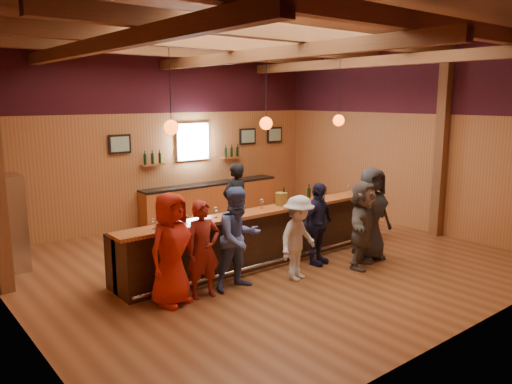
% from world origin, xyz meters
% --- Properties ---
extents(room, '(9.04, 9.00, 4.52)m').
position_xyz_m(room, '(0.00, 0.06, 3.21)').
color(room, brown).
rests_on(room, ground).
extents(bar_counter, '(6.30, 1.07, 1.11)m').
position_xyz_m(bar_counter, '(0.02, 0.15, 0.52)').
color(bar_counter, black).
rests_on(bar_counter, ground).
extents(back_bar_cabinet, '(4.00, 0.52, 0.95)m').
position_xyz_m(back_bar_cabinet, '(1.20, 3.72, 0.48)').
color(back_bar_cabinet, '#98451B').
rests_on(back_bar_cabinet, ground).
extents(window, '(0.95, 0.09, 0.95)m').
position_xyz_m(window, '(0.80, 3.95, 2.05)').
color(window, silver).
rests_on(window, room).
extents(framed_pictures, '(5.35, 0.05, 0.45)m').
position_xyz_m(framed_pictures, '(1.67, 3.94, 2.10)').
color(framed_pictures, black).
rests_on(framed_pictures, room).
extents(wine_shelves, '(3.00, 0.18, 0.30)m').
position_xyz_m(wine_shelves, '(0.80, 3.88, 1.62)').
color(wine_shelves, '#98451B').
rests_on(wine_shelves, room).
extents(pendant_lights, '(4.24, 0.24, 1.37)m').
position_xyz_m(pendant_lights, '(0.00, 0.00, 2.71)').
color(pendant_lights, black).
rests_on(pendant_lights, room).
extents(stainless_fridge, '(0.70, 0.70, 1.80)m').
position_xyz_m(stainless_fridge, '(-4.10, 2.60, 0.90)').
color(stainless_fridge, silver).
rests_on(stainless_fridge, ground).
extents(customer_orange, '(0.99, 0.78, 1.77)m').
position_xyz_m(customer_orange, '(-2.43, -0.66, 0.89)').
color(customer_orange, red).
rests_on(customer_orange, ground).
extents(customer_redvest, '(0.62, 0.44, 1.59)m').
position_xyz_m(customer_redvest, '(-1.90, -0.73, 0.79)').
color(customer_redvest, maroon).
rests_on(customer_redvest, ground).
extents(customer_denim, '(0.86, 0.68, 1.74)m').
position_xyz_m(customer_denim, '(-1.23, -0.78, 0.87)').
color(customer_denim, '#4B5C97').
rests_on(customer_denim, ground).
extents(customer_white, '(1.09, 0.80, 1.51)m').
position_xyz_m(customer_white, '(-0.16, -1.10, 0.76)').
color(customer_white, silver).
rests_on(customer_white, ground).
extents(customer_navy, '(1.00, 0.58, 1.60)m').
position_xyz_m(customer_navy, '(0.69, -0.72, 0.80)').
color(customer_navy, '#1D1B37').
rests_on(customer_navy, ground).
extents(customer_brown, '(1.61, 1.06, 1.67)m').
position_xyz_m(customer_brown, '(1.23, -1.38, 0.83)').
color(customer_brown, '#5D534A').
rests_on(customer_brown, ground).
extents(customer_dark, '(0.97, 0.71, 1.84)m').
position_xyz_m(customer_dark, '(1.75, -1.15, 0.92)').
color(customer_dark, '#262628').
rests_on(customer_dark, ground).
extents(bartender, '(0.69, 0.48, 1.82)m').
position_xyz_m(bartender, '(0.22, 1.29, 0.91)').
color(bartender, black).
rests_on(bartender, ground).
extents(ice_bucket, '(0.23, 0.23, 0.25)m').
position_xyz_m(ice_bucket, '(0.30, -0.10, 1.23)').
color(ice_bucket, brown).
rests_on(ice_bucket, bar_counter).
extents(bottle_a, '(0.07, 0.07, 0.34)m').
position_xyz_m(bottle_a, '(0.38, -0.10, 1.24)').
color(bottle_a, black).
rests_on(bottle_a, bar_counter).
extents(bottle_b, '(0.07, 0.07, 0.34)m').
position_xyz_m(bottle_b, '(1.06, -0.10, 1.24)').
color(bottle_b, black).
rests_on(bottle_b, bar_counter).
extents(glass_a, '(0.08, 0.08, 0.18)m').
position_xyz_m(glass_a, '(-2.46, -0.17, 1.24)').
color(glass_a, silver).
rests_on(glass_a, bar_counter).
extents(glass_b, '(0.07, 0.07, 0.17)m').
position_xyz_m(glass_b, '(-1.89, -0.20, 1.23)').
color(glass_b, silver).
rests_on(glass_b, bar_counter).
extents(glass_c, '(0.09, 0.09, 0.19)m').
position_xyz_m(glass_c, '(-1.26, -0.15, 1.25)').
color(glass_c, silver).
rests_on(glass_c, bar_counter).
extents(glass_d, '(0.08, 0.08, 0.18)m').
position_xyz_m(glass_d, '(-1.02, -0.29, 1.24)').
color(glass_d, silver).
rests_on(glass_d, bar_counter).
extents(glass_e, '(0.08, 0.08, 0.19)m').
position_xyz_m(glass_e, '(-0.17, -0.08, 1.25)').
color(glass_e, silver).
rests_on(glass_e, bar_counter).
extents(glass_f, '(0.08, 0.08, 0.17)m').
position_xyz_m(glass_f, '(0.57, -0.26, 1.23)').
color(glass_f, silver).
rests_on(glass_f, bar_counter).
extents(glass_g, '(0.07, 0.07, 0.16)m').
position_xyz_m(glass_g, '(1.38, -0.21, 1.23)').
color(glass_g, silver).
rests_on(glass_g, bar_counter).
extents(glass_h, '(0.09, 0.09, 0.20)m').
position_xyz_m(glass_h, '(2.25, -0.14, 1.25)').
color(glass_h, silver).
rests_on(glass_h, bar_counter).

